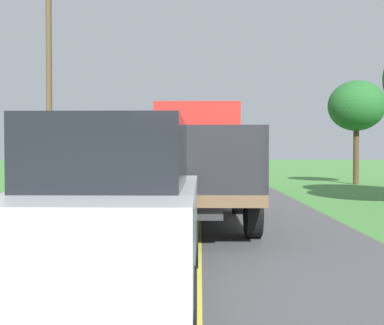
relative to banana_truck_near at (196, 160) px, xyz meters
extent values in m
cube|color=#2D2D30|center=(0.01, -0.83, -0.79)|extent=(0.90, 5.51, 0.24)
cube|color=brown|center=(0.01, -0.83, -0.59)|extent=(2.30, 5.80, 0.20)
cube|color=red|center=(0.01, 1.12, 0.46)|extent=(2.10, 1.90, 1.90)
cube|color=black|center=(0.01, 2.07, 0.79)|extent=(1.78, 0.02, 0.76)
cube|color=#232328|center=(-1.10, -1.81, 0.06)|extent=(0.08, 3.85, 1.10)
cube|color=#232328|center=(1.12, -1.81, 0.06)|extent=(0.08, 3.85, 1.10)
cube|color=#232328|center=(0.01, -3.69, 0.06)|extent=(2.30, 0.08, 1.10)
cube|color=#232328|center=(0.01, 0.08, 0.06)|extent=(2.30, 0.08, 1.10)
cylinder|color=black|center=(-1.04, 0.96, -0.89)|extent=(0.28, 1.00, 1.00)
cylinder|color=black|center=(1.06, 0.96, -0.89)|extent=(0.28, 1.00, 1.00)
cylinder|color=black|center=(-1.04, -2.43, -0.89)|extent=(0.28, 1.00, 1.00)
cylinder|color=black|center=(1.06, -2.43, -0.89)|extent=(0.28, 1.00, 1.00)
ellipsoid|color=#BCD01E|center=(-0.22, -0.26, 0.03)|extent=(0.58, 0.75, 0.40)
ellipsoid|color=#B1BF28|center=(-0.44, -2.84, 0.00)|extent=(0.44, 0.52, 0.39)
ellipsoid|color=#A4CF25|center=(0.33, -1.31, 0.30)|extent=(0.55, 0.52, 0.48)
ellipsoid|color=#BBD124|center=(-0.86, -2.96, -0.32)|extent=(0.49, 0.58, 0.47)
ellipsoid|color=#BBCF28|center=(-0.28, -2.08, -0.27)|extent=(0.57, 0.74, 0.40)
ellipsoid|color=#B4CB22|center=(0.11, -2.53, -0.32)|extent=(0.52, 0.50, 0.38)
ellipsoid|color=#ACBE27|center=(0.65, -2.22, 0.35)|extent=(0.49, 0.45, 0.41)
ellipsoid|color=#AFBD1D|center=(-0.65, -1.89, 0.33)|extent=(0.59, 0.72, 0.51)
ellipsoid|color=gold|center=(-0.20, -3.10, 0.04)|extent=(0.46, 0.52, 0.45)
ellipsoid|color=#BCD12C|center=(0.88, -0.51, -0.30)|extent=(0.58, 0.71, 0.39)
cube|color=#2D2D30|center=(-0.26, 8.27, -0.79)|extent=(0.90, 5.51, 0.24)
cube|color=brown|center=(-0.26, 8.27, -0.59)|extent=(2.30, 5.80, 0.20)
cube|color=gold|center=(-0.26, 10.22, 0.46)|extent=(2.10, 1.90, 1.90)
cube|color=black|center=(-0.26, 11.17, 0.79)|extent=(1.78, 0.02, 0.76)
cube|color=maroon|center=(-1.37, 7.29, 0.06)|extent=(0.08, 3.85, 1.10)
cube|color=maroon|center=(0.85, 7.29, 0.06)|extent=(0.08, 3.85, 1.10)
cube|color=maroon|center=(-0.26, 5.41, 0.06)|extent=(2.30, 0.08, 1.10)
cube|color=maroon|center=(-0.26, 9.18, 0.06)|extent=(2.30, 0.08, 1.10)
cylinder|color=black|center=(-1.31, 10.06, -0.89)|extent=(0.28, 1.00, 1.00)
cylinder|color=black|center=(0.79, 10.06, -0.89)|extent=(0.28, 1.00, 1.00)
cylinder|color=black|center=(-1.31, 6.67, -0.89)|extent=(0.28, 1.00, 1.00)
cylinder|color=black|center=(0.79, 6.67, -0.89)|extent=(0.28, 1.00, 1.00)
ellipsoid|color=gold|center=(0.44, 6.75, 0.01)|extent=(0.49, 0.63, 0.49)
ellipsoid|color=#B3C21D|center=(-0.56, 6.41, -0.35)|extent=(0.49, 0.57, 0.43)
ellipsoid|color=#B6CB29|center=(-0.75, 8.87, -0.31)|extent=(0.58, 0.70, 0.50)
ellipsoid|color=#AACB33|center=(-1.10, 6.35, -0.30)|extent=(0.43, 0.49, 0.43)
ellipsoid|color=#B1C422|center=(-0.39, 8.08, 0.36)|extent=(0.49, 0.52, 0.41)
ellipsoid|color=gold|center=(-0.43, 8.69, -0.02)|extent=(0.54, 0.52, 0.40)
ellipsoid|color=#B3D12C|center=(-0.14, 8.58, 0.29)|extent=(0.43, 0.46, 0.36)
ellipsoid|color=#B8D11C|center=(0.08, 6.66, -0.30)|extent=(0.42, 0.54, 0.37)
ellipsoid|color=#A6C620|center=(-0.69, 8.43, 0.34)|extent=(0.41, 0.47, 0.38)
ellipsoid|color=#B8C82E|center=(-0.80, 5.83, -0.31)|extent=(0.53, 0.58, 0.46)
cylinder|color=brown|center=(-5.10, 4.89, 2.22)|extent=(0.20, 0.20, 7.39)
cylinder|color=#4C3823|center=(8.04, 12.80, -0.03)|extent=(0.28, 0.28, 2.88)
ellipsoid|color=#236028|center=(8.04, 12.80, 2.54)|extent=(2.84, 2.84, 2.55)
cube|color=#B7BABF|center=(-0.81, -5.92, -0.58)|extent=(1.70, 4.10, 0.80)
cube|color=black|center=(-0.81, -6.12, 0.17)|extent=(1.44, 2.05, 0.70)
cylinder|color=black|center=(-1.58, -4.65, -1.07)|extent=(0.20, 0.64, 0.64)
cylinder|color=black|center=(-0.04, -4.65, -1.07)|extent=(0.20, 0.64, 0.64)
cylinder|color=black|center=(-0.04, -7.19, -1.07)|extent=(0.20, 0.64, 0.64)
camera|label=1|loc=(0.09, -10.94, 0.18)|focal=43.28mm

